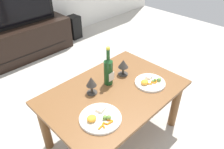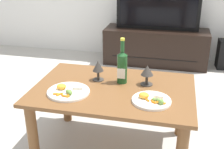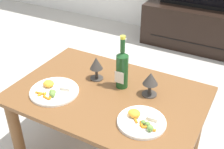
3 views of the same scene
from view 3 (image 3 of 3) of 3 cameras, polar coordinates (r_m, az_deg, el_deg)
name	(u,v)px [view 3 (image 3 of 3)]	position (r m, az deg, el deg)	size (l,w,h in m)	color
dining_table	(108,106)	(1.68, -0.83, -6.28)	(1.08, 0.73, 0.50)	brown
tv_stand	(203,29)	(3.29, 17.71, 8.61)	(1.29, 0.43, 0.45)	black
wine_bottle	(122,68)	(1.62, 2.03, 1.31)	(0.07, 0.07, 0.32)	#19471E
goblet_left	(96,65)	(1.71, -3.16, 1.97)	(0.08, 0.08, 0.15)	#38332D
goblet_right	(150,80)	(1.58, 7.65, -1.12)	(0.09, 0.09, 0.14)	#38332D
dinner_plate_left	(54,91)	(1.66, -11.46, -3.14)	(0.28, 0.28, 0.05)	white
dinner_plate_right	(142,121)	(1.43, 5.89, -9.19)	(0.24, 0.24, 0.05)	white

